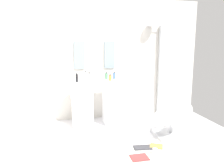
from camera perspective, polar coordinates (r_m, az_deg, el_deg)
The scene contains 20 objects.
ground_plane at distance 3.56m, azimuth -0.41°, elevation -17.23°, with size 4.80×3.60×0.04m, color silver.
rear_partition at distance 4.80m, azimuth -4.70°, elevation 6.33°, with size 4.80×0.10×2.60m, color silver.
pedestal_sink_left at distance 4.44m, azimuth -7.85°, elevation -4.72°, with size 0.45×0.45×1.02m.
pedestal_sink_right at distance 4.53m, azimuth 0.37°, elevation -4.30°, with size 0.45×0.45×1.02m.
vanity_mirror_left at distance 4.69m, azimuth -8.55°, elevation 7.41°, with size 0.22×0.03×0.57m, color #8C9EA8.
vanity_mirror_right at distance 4.78m, azimuth -0.71°, elevation 7.57°, with size 0.22×0.03×0.57m, color #8C9EA8.
shower_column at distance 5.14m, azimuth 12.64°, elevation 3.91°, with size 0.49×0.24×2.05m.
lounge_chair at distance 4.07m, azimuth 15.03°, elevation -8.35°, with size 1.09×1.09×0.65m.
towel_rack at distance 3.58m, azimuth -24.04°, elevation -6.80°, with size 0.37×0.22×0.95m.
area_rug at distance 3.58m, azimuth 10.20°, elevation -16.83°, with size 1.11×0.77×0.01m, color white.
magazine_charcoal at distance 3.63m, azimuth 8.04°, elevation -16.08°, with size 0.29×0.16×0.02m, color #38383D.
magazine_red at distance 3.35m, azimuth 7.16°, elevation -18.50°, with size 0.25×0.20×0.02m, color #B73838.
magazine_ochre at distance 3.71m, azimuth 11.51°, elevation -15.62°, with size 0.20×0.16×0.02m, color gold.
coffee_mug at distance 3.47m, azimuth 11.18°, elevation -16.85°, with size 0.08×0.08×0.09m, color white.
soap_bottle_black at distance 4.21m, azimuth -9.16°, elevation 1.54°, with size 0.04×0.04×0.17m.
soap_bottle_blue at distance 4.55m, azimuth 0.58°, elevation 2.17°, with size 0.05×0.05×0.15m.
soap_bottle_clear at distance 4.43m, azimuth -6.83°, elevation 2.09°, with size 0.05×0.05×0.18m.
soap_bottle_amber at distance 4.35m, azimuth -0.50°, elevation 1.64°, with size 0.05×0.05×0.13m.
soap_bottle_grey at distance 4.26m, azimuth -5.96°, elevation 1.78°, with size 0.05×0.05×0.18m.
soap_bottle_green at distance 4.51m, azimuth -1.47°, elevation 2.07°, with size 0.06×0.06×0.15m.
Camera 1 is at (-0.68, -3.09, 1.62)m, focal length 35.03 mm.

